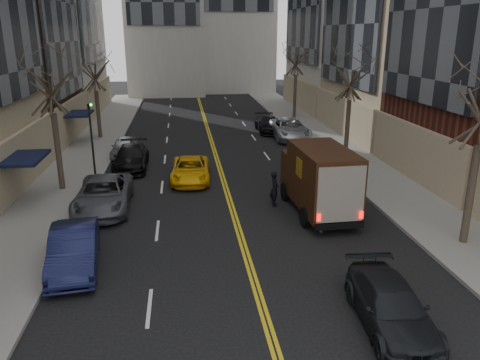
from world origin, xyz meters
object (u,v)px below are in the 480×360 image
object	(u,v)px
taxi	(190,170)
pedestrian	(275,189)
ups_truck	(319,180)
observer_sedan	(391,306)

from	to	relation	value
taxi	pedestrian	bearing A→B (deg)	-46.78
ups_truck	taxi	distance (m)	8.28
taxi	pedestrian	size ratio (longest dim) A/B	2.64
ups_truck	pedestrian	bearing A→B (deg)	147.44
taxi	observer_sedan	bearing A→B (deg)	-67.31
ups_truck	taxi	size ratio (longest dim) A/B	1.28
taxi	pedestrian	distance (m)	6.15
ups_truck	taxi	bearing A→B (deg)	133.22
observer_sedan	pedestrian	bearing A→B (deg)	101.74
observer_sedan	taxi	bearing A→B (deg)	113.87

